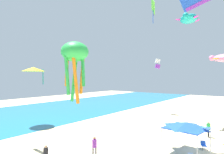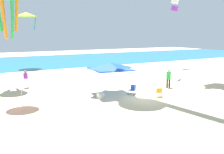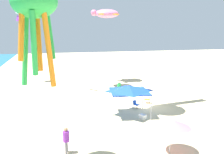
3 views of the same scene
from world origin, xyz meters
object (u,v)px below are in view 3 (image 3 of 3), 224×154
at_px(folding_chair_near_cooler, 148,99).
at_px(folding_chair_right_of_tent, 136,104).
at_px(beach_umbrella, 174,123).
at_px(kite_box_white, 20,15).
at_px(cooler_box, 143,117).
at_px(person_watching_sky, 119,88).
at_px(person_far_stroller, 66,138).
at_px(kite_octopus_green, 34,7).
at_px(kite_turtle_pink, 106,14).
at_px(canopy_tent, 129,89).

bearing_deg(folding_chair_near_cooler, folding_chair_right_of_tent, -23.84).
relative_size(beach_umbrella, kite_box_white, 1.14).
distance_m(cooler_box, person_watching_sky, 7.65).
xyz_separation_m(folding_chair_near_cooler, person_far_stroller, (-9.16, 9.20, 0.56)).
xyz_separation_m(folding_chair_near_cooler, kite_octopus_green, (-10.21, 10.63, 8.60)).
relative_size(folding_chair_right_of_tent, kite_turtle_pink, 0.19).
relative_size(folding_chair_near_cooler, kite_box_white, 0.41).
height_order(folding_chair_right_of_tent, person_watching_sky, person_watching_sky).
xyz_separation_m(person_far_stroller, kite_box_white, (23.75, 4.84, 8.75)).
distance_m(folding_chair_near_cooler, kite_octopus_green, 17.06).
bearing_deg(kite_turtle_pink, folding_chair_near_cooler, 101.50).
height_order(canopy_tent, kite_box_white, kite_box_white).
bearing_deg(kite_turtle_pink, beach_umbrella, 91.38).
bearing_deg(person_watching_sky, folding_chair_near_cooler, 28.75).
bearing_deg(kite_octopus_green, beach_umbrella, -26.63).
bearing_deg(kite_box_white, person_far_stroller, 159.91).
bearing_deg(person_far_stroller, folding_chair_right_of_tent, -34.24).
relative_size(canopy_tent, person_watching_sky, 2.02).
bearing_deg(canopy_tent, folding_chair_right_of_tent, -37.39).
distance_m(person_far_stroller, kite_box_white, 25.77).
relative_size(canopy_tent, kite_box_white, 1.90).
height_order(person_far_stroller, kite_box_white, kite_box_white).
distance_m(canopy_tent, folding_chair_near_cooler, 4.74).
bearing_deg(beach_umbrella, kite_turtle_pink, -1.21).
xyz_separation_m(person_watching_sky, kite_box_white, (11.39, 11.67, 8.68)).
xyz_separation_m(beach_umbrella, folding_chair_right_of_tent, (9.20, -0.55, -1.50)).
bearing_deg(cooler_box, kite_octopus_green, 124.58).
xyz_separation_m(folding_chair_right_of_tent, kite_box_white, (16.01, 12.18, 9.31)).
relative_size(canopy_tent, folding_chair_right_of_tent, 4.65).
distance_m(person_far_stroller, person_watching_sky, 14.11).
xyz_separation_m(folding_chair_right_of_tent, kite_turtle_pink, (13.74, 0.07, 9.57)).
relative_size(folding_chair_near_cooler, folding_chair_right_of_tent, 1.00).
relative_size(folding_chair_near_cooler, kite_octopus_green, 0.15).
distance_m(canopy_tent, person_watching_sky, 6.38).
bearing_deg(cooler_box, person_far_stroller, 124.25).
bearing_deg(beach_umbrella, canopy_tent, 4.92).
xyz_separation_m(beach_umbrella, cooler_box, (6.21, -0.21, -1.77)).
height_order(beach_umbrella, folding_chair_right_of_tent, beach_umbrella).
xyz_separation_m(folding_chair_right_of_tent, person_watching_sky, (4.61, 0.51, 0.63)).
relative_size(folding_chair_right_of_tent, kite_box_white, 0.41).
height_order(beach_umbrella, person_watching_sky, beach_umbrella).
bearing_deg(kite_turtle_pink, kite_octopus_green, 71.48).
height_order(folding_chair_near_cooler, folding_chair_right_of_tent, same).
bearing_deg(person_watching_sky, beach_umbrella, -8.09).
xyz_separation_m(person_far_stroller, person_watching_sky, (12.36, -6.82, 0.07)).
distance_m(beach_umbrella, kite_turtle_pink, 24.33).
height_order(cooler_box, kite_box_white, kite_box_white).
xyz_separation_m(beach_umbrella, person_watching_sky, (13.81, -0.04, -0.87)).
bearing_deg(kite_octopus_green, cooler_box, 10.79).
bearing_deg(kite_turtle_pink, kite_box_white, -7.99).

